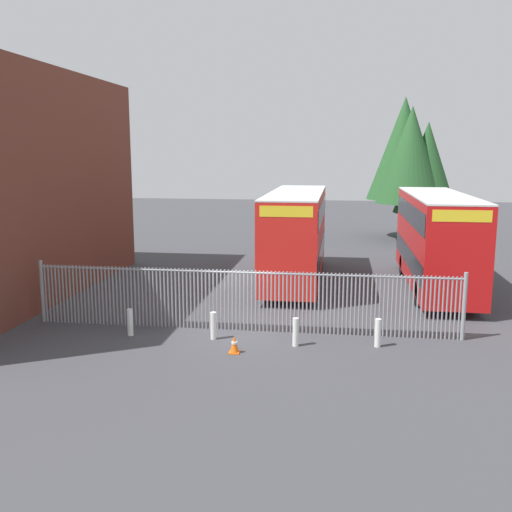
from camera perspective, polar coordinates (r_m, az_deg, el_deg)
The scene contains 12 objects.
ground_plane at distance 28.62m, azimuth 1.15°, elevation -2.54°, with size 100.00×100.00×0.00m, color #3D3D42.
palisade_fence at distance 20.64m, azimuth -1.37°, elevation -4.19°, with size 15.33×0.14×2.35m.
double_decker_bus_near_gate at distance 28.00m, azimuth 17.32°, elevation 1.75°, with size 2.54×10.81×4.42m.
double_decker_bus_behind_fence_left at distance 28.42m, azimuth 3.96°, elevation 2.31°, with size 2.54×10.81×4.42m.
bollard_near_left at distance 20.72m, azimuth -12.29°, elevation -6.39°, with size 0.20×0.20×0.95m, color silver.
bollard_center_front at distance 19.91m, azimuth -4.22°, elevation -6.86°, with size 0.20×0.20×0.95m, color silver.
bollard_near_right at distance 19.23m, azimuth 3.92°, elevation -7.48°, with size 0.20×0.20×0.95m, color silver.
bollard_far_right at distance 19.52m, azimuth 11.91°, elevation -7.42°, with size 0.20×0.20×0.95m, color silver.
traffic_cone_by_gate at distance 18.61m, azimuth -2.14°, elevation -8.68°, with size 0.34×0.34×0.59m.
tree_tall_back at distance 44.46m, azimuth 14.34°, elevation 10.21°, with size 5.19×5.19×10.29m.
tree_short_side at distance 42.38m, azimuth 15.00°, elevation 9.57°, with size 4.70×4.70×9.47m.
tree_mid_row at distance 43.02m, azimuth 16.46°, elevation 8.34°, with size 4.46×4.46×8.43m.
Camera 1 is at (3.44, -19.71, 6.30)m, focal length 40.62 mm.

